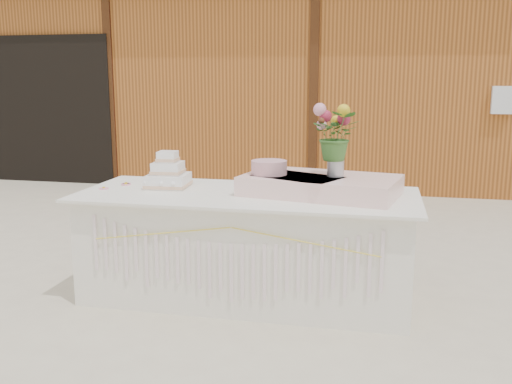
% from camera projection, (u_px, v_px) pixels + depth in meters
% --- Properties ---
extents(ground, '(80.00, 80.00, 0.00)m').
position_uv_depth(ground, '(247.00, 296.00, 4.19)').
color(ground, beige).
rests_on(ground, ground).
extents(barn, '(12.60, 4.60, 3.30)m').
position_uv_depth(barn, '(327.00, 72.00, 9.61)').
color(barn, '#A95D23').
rests_on(barn, ground).
extents(cake_table, '(2.40, 1.00, 0.77)m').
position_uv_depth(cake_table, '(247.00, 245.00, 4.11)').
color(cake_table, white).
rests_on(cake_table, ground).
extents(wedding_cake, '(0.32, 0.32, 0.27)m').
position_uv_depth(wedding_cake, '(168.00, 175.00, 4.25)').
color(wedding_cake, white).
rests_on(wedding_cake, cake_table).
extents(pink_cake_stand, '(0.32, 0.32, 0.23)m').
position_uv_depth(pink_cake_stand, '(269.00, 175.00, 4.03)').
color(pink_cake_stand, white).
rests_on(pink_cake_stand, cake_table).
extents(satin_runner, '(1.15, 0.80, 0.13)m').
position_uv_depth(satin_runner, '(321.00, 185.00, 3.98)').
color(satin_runner, '#F8C8C8').
rests_on(satin_runner, cake_table).
extents(flower_vase, '(0.12, 0.12, 0.16)m').
position_uv_depth(flower_vase, '(336.00, 165.00, 3.93)').
color(flower_vase, '#B8B8BD').
rests_on(flower_vase, satin_runner).
extents(bouquet, '(0.32, 0.28, 0.34)m').
position_uv_depth(bouquet, '(337.00, 128.00, 3.88)').
color(bouquet, '#396729').
rests_on(bouquet, flower_vase).
extents(loose_flowers, '(0.19, 0.36, 0.02)m').
position_uv_depth(loose_flowers, '(118.00, 185.00, 4.32)').
color(loose_flowers, pink).
rests_on(loose_flowers, cake_table).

